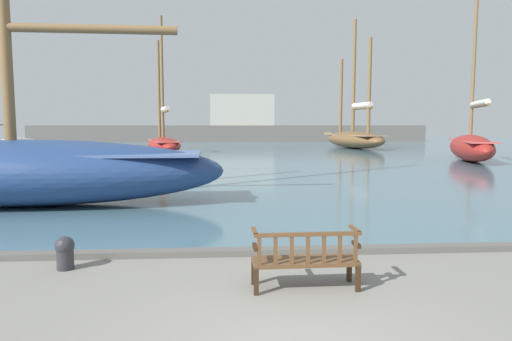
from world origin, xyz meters
TOP-DOWN VIEW (x-y plane):
  - harbor_water at (0.00, 44.00)m, footprint 100.00×80.00m
  - quay_edge_kerb at (0.00, 3.85)m, footprint 40.00×0.30m
  - park_bench at (0.43, 1.98)m, footprint 1.61×0.56m
  - sailboat_far_starboard at (15.46, 24.49)m, footprint 5.01×9.62m
  - sailboat_far_port at (-6.02, 34.50)m, footprint 4.64×9.99m
  - sailboat_distant_harbor at (12.22, 40.79)m, footprint 5.14×13.52m
  - sailboat_outer_starboard at (-21.32, 41.33)m, footprint 2.16×5.85m
  - sailboat_centre_channel at (-6.85, 9.21)m, footprint 14.24×3.68m
  - mooring_bollard at (-3.55, 3.19)m, footprint 0.33×0.33m
  - channel_buoy at (-5.51, 20.09)m, footprint 0.53×0.53m
  - far_breakwater at (0.31, 58.88)m, footprint 54.55×2.40m

SIDE VIEW (x-z plane):
  - harbor_water at x=0.00m, z-range 0.00..0.08m
  - quay_edge_kerb at x=0.00m, z-range 0.00..0.12m
  - mooring_bollard at x=-3.55m, z-range 0.02..0.60m
  - channel_buoy at x=-5.51m, z-range -0.26..0.97m
  - park_bench at x=0.43m, z-range 0.01..0.93m
  - sailboat_outer_starboard at x=-21.32m, z-range -2.74..4.16m
  - sailboat_far_port at x=-6.02m, z-range -4.70..6.70m
  - sailboat_far_starboard at x=15.46m, z-range -4.77..6.92m
  - sailboat_distant_harbor at x=12.22m, z-range -5.14..7.65m
  - sailboat_centre_channel at x=-6.85m, z-range -6.72..9.36m
  - far_breakwater at x=0.31m, z-range -1.48..5.11m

